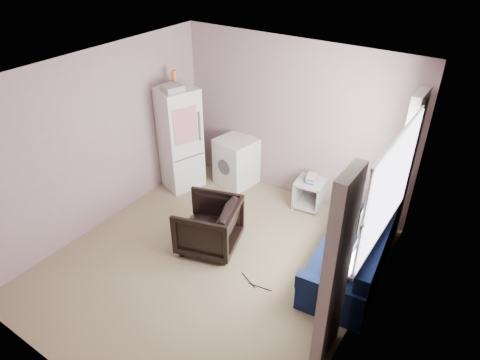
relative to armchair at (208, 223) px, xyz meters
The scene contains 8 objects.
room 0.93m from the armchair, 45.07° to the right, with size 3.84×4.24×2.54m.
armchair is the anchor object (origin of this frame).
fridge 1.79m from the armchair, 142.92° to the left, with size 0.75×0.74×1.93m.
washing_machine 1.71m from the armchair, 111.80° to the left, with size 0.67×0.67×0.81m.
side_table 1.78m from the armchair, 66.40° to the left, with size 0.47×0.47×0.58m.
sofa 1.92m from the armchair, 16.20° to the left, with size 0.95×1.80×0.77m.
window_dressing 2.18m from the armchair, 12.38° to the left, with size 0.17×2.62×2.18m.
floor_cables 1.02m from the armchair, 16.16° to the right, with size 0.48×0.14×0.01m.
Camera 1 is at (2.67, -3.29, 3.91)m, focal length 32.00 mm.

